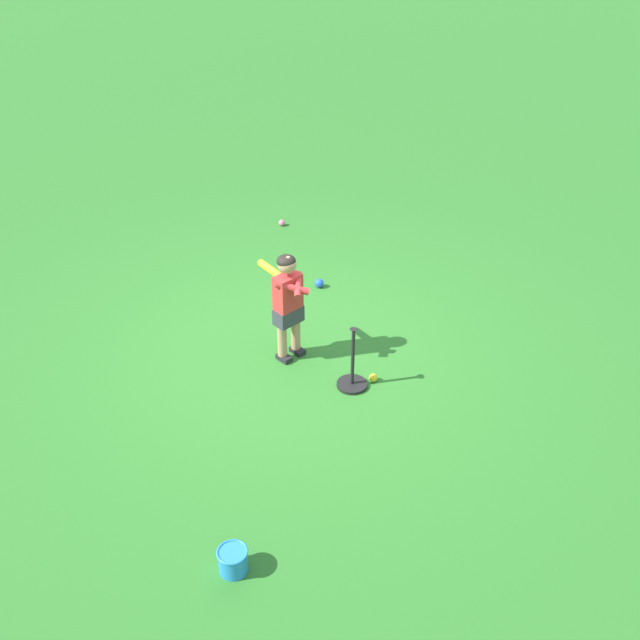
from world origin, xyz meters
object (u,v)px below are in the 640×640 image
(batting_tee, at_px, (352,377))
(toy_bucket, at_px, (233,560))
(play_ball_far_right, at_px, (282,223))
(play_ball_near_batter, at_px, (373,378))
(play_ball_far_left, at_px, (319,283))
(child_batter, at_px, (288,297))

(batting_tee, bearing_deg, toy_bucket, -10.61)
(play_ball_far_right, relative_size, toy_bucket, 0.37)
(play_ball_far_right, bearing_deg, play_ball_near_batter, 29.65)
(play_ball_far_left, bearing_deg, play_ball_far_right, -149.88)
(play_ball_near_batter, bearing_deg, child_batter, -104.36)
(child_batter, xyz_separation_m, play_ball_near_batter, (0.22, 0.85, -0.61))
(play_ball_far_left, xyz_separation_m, batting_tee, (1.64, 0.68, 0.06))
(play_ball_far_left, relative_size, play_ball_far_right, 1.25)
(play_ball_far_right, bearing_deg, toy_bucket, 11.70)
(child_batter, distance_m, play_ball_far_right, 2.88)
(child_batter, distance_m, play_ball_far_left, 1.44)
(play_ball_far_right, distance_m, batting_tee, 3.37)
(play_ball_far_right, xyz_separation_m, batting_tee, (3.02, 1.48, 0.06))
(play_ball_near_batter, xyz_separation_m, batting_tee, (0.11, -0.18, 0.07))
(child_batter, bearing_deg, play_ball_far_right, -163.33)
(play_ball_far_right, height_order, play_ball_near_batter, play_ball_far_right)
(play_ball_far_left, relative_size, toy_bucket, 0.46)
(child_batter, distance_m, play_ball_near_batter, 1.07)
(play_ball_far_right, height_order, batting_tee, batting_tee)
(toy_bucket, bearing_deg, play_ball_near_batter, 165.68)
(child_batter, xyz_separation_m, play_ball_far_right, (-2.69, -0.81, -0.61))
(toy_bucket, bearing_deg, batting_tee, 169.39)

